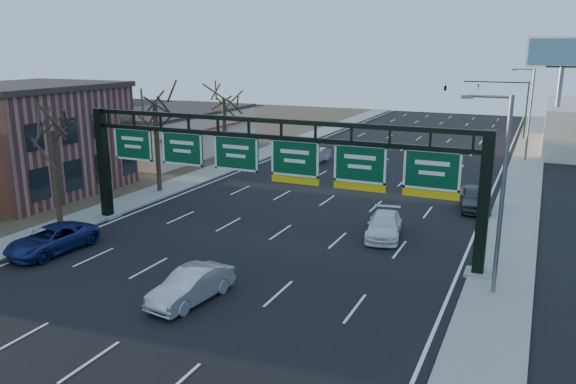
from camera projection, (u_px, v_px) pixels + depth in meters
The scene contains 20 objects.
ground at pixel (186, 296), 25.38m from camera, with size 160.00×160.00×0.00m, color black.
sidewalk_left at pixel (196, 178), 48.13m from camera, with size 3.00×120.00×0.12m, color gray.
sidewalk_right at pixel (515, 213), 37.82m from camera, with size 3.00×120.00×0.12m, color gray.
dirt_strip_left at pixel (87, 166), 53.05m from camera, with size 21.00×120.00×0.06m, color #473D2B.
lane_markings at pixel (336, 194), 42.99m from camera, with size 21.60×120.00×0.01m, color white.
sign_gantry at pixel (268, 164), 31.20m from camera, with size 24.60×1.20×7.20m.
brick_block at pixel (31, 139), 42.68m from camera, with size 10.40×12.40×8.30m.
cream_strip at pixel (173, 131), 58.98m from camera, with size 10.90×18.40×4.70m.
tree_gantry at pixel (49, 114), 33.16m from camera, with size 3.60×3.60×8.48m.
tree_mid at pixel (154, 90), 41.78m from camera, with size 3.60×3.60×9.24m.
tree_far at pixel (223, 87), 50.68m from camera, with size 3.60×3.60×8.86m.
streetlight_near at pixel (500, 186), 24.37m from camera, with size 2.15×0.22×9.00m.
streetlight_far at pixel (529, 110), 54.31m from camera, with size 2.15×0.22×9.00m.
billboard_right at pixel (562, 66), 56.68m from camera, with size 7.00×0.50×12.00m.
traffic_signal_mast at pixel (475, 92), 70.15m from camera, with size 10.16×0.54×7.00m.
car_blue_suv at pixel (52, 239), 30.72m from camera, with size 2.39×5.17×1.44m, color navy.
car_silver_sedan at pixel (191, 286), 24.72m from camera, with size 1.55×4.44×1.46m, color #B0B0B5.
car_white_wagon at pixel (384, 225), 33.23m from camera, with size 1.92×4.72×1.37m, color white.
car_grey_far at pixel (474, 198), 38.84m from camera, with size 1.92×4.78×1.63m, color #3E4043.
car_silver_distant at pixel (315, 155), 54.60m from camera, with size 1.52×4.37×1.44m, color silver.
Camera 1 is at (13.92, -19.36, 10.91)m, focal length 35.00 mm.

